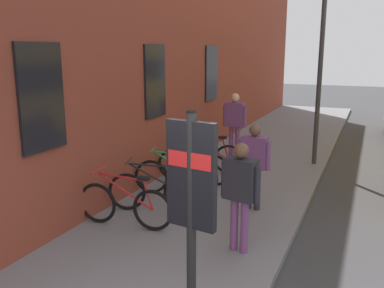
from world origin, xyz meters
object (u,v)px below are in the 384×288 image
at_px(bicycle_nearest_sign, 125,205).
at_px(pedestrian_crossing_street, 254,158).
at_px(bicycle_far_end, 155,191).
at_px(street_lamp, 321,51).
at_px(bicycle_by_door, 176,176).
at_px(bicycle_under_window, 207,157).
at_px(transit_info_sign, 191,190).
at_px(pedestrian_near_bus, 240,186).
at_px(bicycle_mid_rack, 193,166).
at_px(pedestrian_by_facade, 235,119).

height_order(bicycle_nearest_sign, pedestrian_crossing_street, pedestrian_crossing_street).
bearing_deg(bicycle_far_end, street_lamp, -26.15).
xyz_separation_m(bicycle_nearest_sign, bicycle_by_door, (1.82, -0.10, 0.00)).
xyz_separation_m(bicycle_under_window, street_lamp, (1.93, -2.30, 2.54)).
bearing_deg(bicycle_far_end, transit_info_sign, -145.30).
xyz_separation_m(pedestrian_near_bus, street_lamp, (5.58, -0.36, 1.91)).
bearing_deg(transit_info_sign, pedestrian_crossing_street, 5.26).
relative_size(bicycle_mid_rack, transit_info_sign, 0.74).
distance_m(bicycle_nearest_sign, bicycle_far_end, 0.85).
xyz_separation_m(bicycle_mid_rack, transit_info_sign, (-4.72, -2.01, 1.21)).
bearing_deg(street_lamp, bicycle_far_end, 153.85).
bearing_deg(bicycle_by_door, pedestrian_near_bus, -134.33).
relative_size(bicycle_under_window, pedestrian_near_bus, 1.04).
bearing_deg(bicycle_by_door, pedestrian_by_facade, -2.37).
bearing_deg(transit_info_sign, street_lamp, -2.20).
bearing_deg(bicycle_mid_rack, street_lamp, -39.25).
bearing_deg(pedestrian_crossing_street, transit_info_sign, -174.74).
distance_m(bicycle_under_window, pedestrian_crossing_street, 2.60).
relative_size(bicycle_nearest_sign, pedestrian_by_facade, 0.98).
xyz_separation_m(bicycle_under_window, pedestrian_near_bus, (-3.64, -1.94, 0.63)).
xyz_separation_m(pedestrian_by_facade, pedestrian_near_bus, (-5.36, -1.81, -0.08)).
xyz_separation_m(bicycle_mid_rack, pedestrian_crossing_street, (-1.01, -1.67, 0.61)).
bearing_deg(pedestrian_by_facade, bicycle_mid_rack, 177.13).
distance_m(transit_info_sign, pedestrian_near_bus, 2.05).
distance_m(bicycle_far_end, pedestrian_crossing_street, 1.95).
distance_m(bicycle_by_door, transit_info_sign, 4.53).
relative_size(bicycle_under_window, street_lamp, 0.35).
height_order(transit_info_sign, pedestrian_crossing_street, transit_info_sign).
relative_size(bicycle_nearest_sign, bicycle_by_door, 1.02).
xyz_separation_m(bicycle_by_door, bicycle_mid_rack, (0.86, -0.01, 0.00)).
relative_size(bicycle_far_end, pedestrian_near_bus, 1.02).
bearing_deg(bicycle_mid_rack, bicycle_nearest_sign, 177.53).
distance_m(pedestrian_near_bus, street_lamp, 5.91).
bearing_deg(pedestrian_near_bus, transit_info_sign, -177.81).
bearing_deg(bicycle_nearest_sign, bicycle_under_window, -1.84).
height_order(bicycle_under_window, transit_info_sign, transit_info_sign).
bearing_deg(pedestrian_by_facade, transit_info_sign, -165.59).
height_order(bicycle_far_end, transit_info_sign, transit_info_sign).
height_order(bicycle_by_door, street_lamp, street_lamp).
height_order(bicycle_mid_rack, transit_info_sign, transit_info_sign).
xyz_separation_m(pedestrian_near_bus, pedestrian_crossing_street, (1.75, 0.27, -0.02)).
relative_size(pedestrian_near_bus, pedestrian_crossing_street, 1.02).
distance_m(bicycle_nearest_sign, transit_info_sign, 3.19).
relative_size(bicycle_under_window, transit_info_sign, 0.72).
bearing_deg(bicycle_nearest_sign, pedestrian_crossing_street, -46.84).
height_order(bicycle_far_end, pedestrian_near_bus, pedestrian_near_bus).
bearing_deg(transit_info_sign, pedestrian_by_facade, 14.41).
bearing_deg(bicycle_by_door, bicycle_under_window, -0.38).
distance_m(bicycle_far_end, street_lamp, 5.78).
bearing_deg(pedestrian_by_facade, bicycle_by_door, 177.63).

